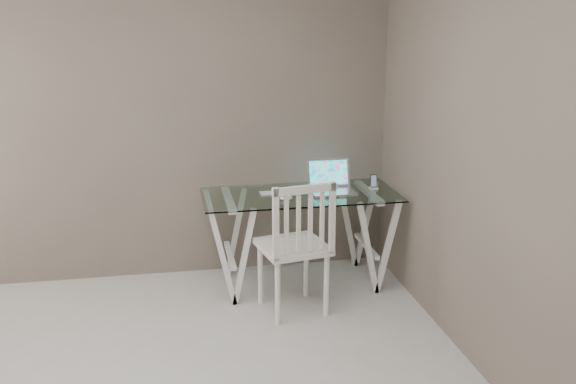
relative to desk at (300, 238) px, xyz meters
name	(u,v)px	position (x,y,z in m)	size (l,w,h in m)	color
room	(97,104)	(-1.26, -1.81, 1.33)	(4.50, 4.52, 2.71)	#B7B4AF
desk	(300,238)	(0.00, 0.00, 0.00)	(1.50, 0.70, 0.75)	silver
chair	(297,242)	(-0.13, -0.52, 0.16)	(0.53, 0.53, 0.99)	white
laptop	(331,184)	(0.26, 0.04, 0.42)	(0.34, 0.30, 0.23)	silver
keyboard	(278,193)	(-0.16, 0.03, 0.37)	(0.30, 0.13, 0.01)	silver
mouse	(286,198)	(-0.14, -0.15, 0.38)	(0.10, 0.06, 0.03)	white
phone_dock	(374,185)	(0.60, 0.03, 0.39)	(0.06, 0.06, 0.12)	white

